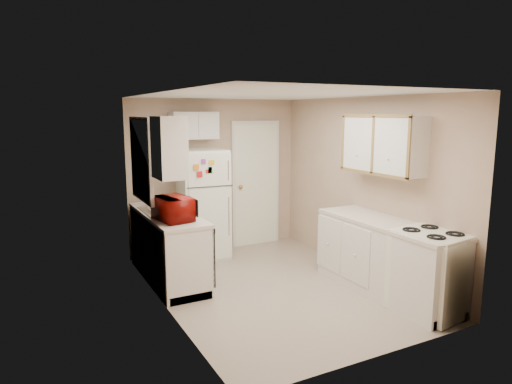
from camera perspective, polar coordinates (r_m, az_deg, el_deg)
name	(u,v)px	position (r m, az deg, el deg)	size (l,w,h in m)	color
floor	(274,287)	(5.94, 2.27, -11.75)	(3.80, 3.80, 0.00)	#B9A892
ceiling	(275,95)	(5.52, 2.44, 12.08)	(3.80, 3.80, 0.00)	white
wall_left	(163,205)	(5.07, -11.53, -1.55)	(3.80, 3.80, 0.00)	tan
wall_right	(364,186)	(6.41, 13.29, 0.75)	(3.80, 3.80, 0.00)	tan
wall_back	(216,176)	(7.30, -5.07, 2.06)	(2.80, 2.80, 0.00)	tan
wall_front	(384,228)	(4.10, 15.66, -4.40)	(2.80, 2.80, 0.00)	tan
left_counter	(168,246)	(6.17, -10.92, -6.66)	(0.60, 1.80, 0.90)	silver
dishwasher	(205,252)	(5.70, -6.37, -7.50)	(0.03, 0.58, 0.72)	black
sink	(164,214)	(6.21, -11.44, -2.67)	(0.54, 0.74, 0.16)	gray
microwave	(173,208)	(5.59, -10.29, -2.02)	(0.29, 0.52, 0.35)	maroon
soap_bottle	(152,199)	(6.55, -12.88, -0.82)	(0.08, 0.08, 0.17)	beige
window_blinds	(142,159)	(6.03, -14.05, 3.99)	(0.10, 0.98, 1.08)	silver
upper_cabinet_left	(169,148)	(5.24, -10.84, 5.47)	(0.30, 0.45, 0.70)	silver
refrigerator	(202,204)	(6.95, -6.71, -1.48)	(0.68, 0.66, 1.66)	white
cabinet_over_fridge	(194,125)	(6.95, -7.78, 8.24)	(0.70, 0.30, 0.40)	silver
interior_door	(256,184)	(7.58, -0.03, 1.01)	(0.86, 0.06, 2.08)	white
right_counter	(386,258)	(5.80, 15.90, -7.93)	(0.60, 2.00, 0.90)	silver
stove	(430,274)	(5.42, 20.92, -9.50)	(0.60, 0.74, 0.90)	white
upper_cabinet_right	(383,145)	(5.87, 15.59, 5.74)	(0.30, 1.20, 0.70)	silver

